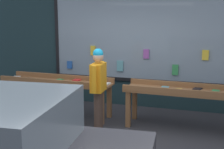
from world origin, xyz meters
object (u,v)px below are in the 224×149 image
object	(u,v)px
display_table_right	(189,95)
small_dog	(73,116)
display_table_left	(57,85)
person_browsing	(98,83)

from	to	relation	value
display_table_right	small_dog	world-z (taller)	display_table_right
display_table_left	display_table_right	size ratio (longest dim) A/B	1.00
display_table_left	person_browsing	world-z (taller)	person_browsing
display_table_left	display_table_right	distance (m)	2.83
display_table_right	person_browsing	xyz separation A→B (m)	(-1.67, -0.50, 0.22)
person_browsing	small_dog	bearing A→B (deg)	105.96
person_browsing	small_dog	distance (m)	0.83
display_table_left	small_dog	bearing A→B (deg)	-44.94
display_table_left	small_dog	xyz separation A→B (m)	(0.68, -0.68, -0.43)
display_table_left	small_dog	distance (m)	1.05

